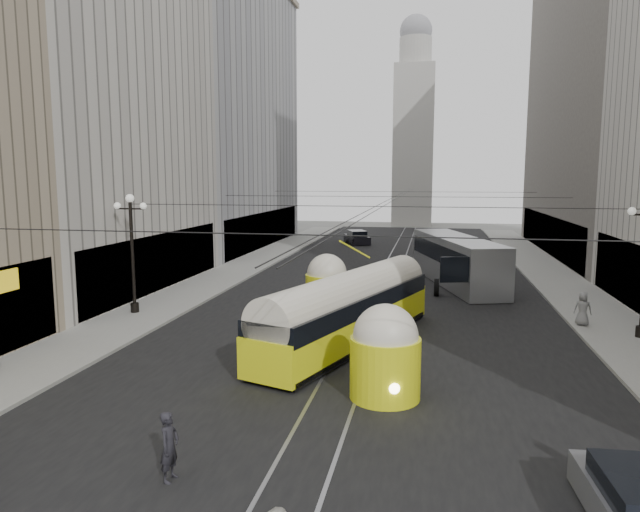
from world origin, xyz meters
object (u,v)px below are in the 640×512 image
at_px(pedestrian_sidewalk_right, 583,309).
at_px(pedestrian_crossing_a, 169,446).
at_px(sedan_grey, 640,508).
at_px(streetcar, 349,309).
at_px(city_bus, 456,258).

bearing_deg(pedestrian_sidewalk_right, pedestrian_crossing_a, 67.49).
bearing_deg(sedan_grey, pedestrian_sidewalk_right, 80.18).
xyz_separation_m(streetcar, city_bus, (5.24, 15.78, 0.20)).
distance_m(city_bus, sedan_grey, 28.31).
relative_size(streetcar, pedestrian_sidewalk_right, 8.56).
height_order(city_bus, sedan_grey, city_bus).
distance_m(streetcar, pedestrian_sidewalk_right, 12.00).
bearing_deg(streetcar, pedestrian_crossing_a, -102.22).
relative_size(sedan_grey, pedestrian_sidewalk_right, 2.55).
xyz_separation_m(city_bus, pedestrian_crossing_a, (-7.90, -28.03, -0.92)).
bearing_deg(sedan_grey, pedestrian_crossing_a, 179.31).
relative_size(city_bus, pedestrian_crossing_a, 7.61).
bearing_deg(city_bus, streetcar, -108.38).
distance_m(streetcar, sedan_grey, 14.73).
distance_m(sedan_grey, pedestrian_sidewalk_right, 17.59).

